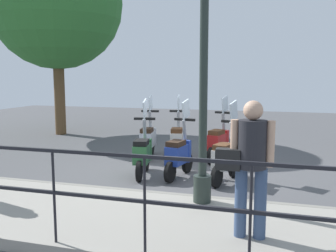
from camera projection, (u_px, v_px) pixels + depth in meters
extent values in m
plane|color=#4C4C4F|center=(188.00, 169.00, 8.09)|extent=(28.00, 28.00, 0.00)
cube|color=gray|center=(133.00, 221.00, 5.03)|extent=(2.20, 20.00, 0.15)
cube|color=gray|center=(157.00, 197.00, 6.03)|extent=(0.10, 20.00, 0.15)
cube|color=black|center=(97.00, 154.00, 3.93)|extent=(0.04, 16.00, 0.04)
cube|color=black|center=(98.00, 197.00, 3.99)|extent=(0.04, 16.00, 0.04)
cylinder|color=black|center=(250.00, 217.00, 3.56)|extent=(0.03, 0.03, 1.05)
cylinder|color=black|center=(145.00, 206.00, 3.85)|extent=(0.03, 0.03, 1.05)
cylinder|color=black|center=(54.00, 197.00, 4.15)|extent=(0.03, 0.03, 1.05)
cylinder|color=#232D28|center=(202.00, 189.00, 5.54)|extent=(0.26, 0.26, 0.40)
cylinder|color=#232D28|center=(204.00, 55.00, 5.27)|extent=(0.12, 0.12, 4.30)
cylinder|color=#384C70|center=(260.00, 204.00, 4.27)|extent=(0.14, 0.14, 0.82)
cylinder|color=#384C70|center=(241.00, 202.00, 4.33)|extent=(0.14, 0.14, 0.82)
cylinder|color=#232328|center=(252.00, 144.00, 4.20)|extent=(0.33, 0.33, 0.55)
sphere|color=tan|center=(253.00, 110.00, 4.15)|extent=(0.22, 0.22, 0.22)
cylinder|color=tan|center=(271.00, 144.00, 4.15)|extent=(0.09, 0.09, 0.52)
cylinder|color=tan|center=(234.00, 142.00, 4.25)|extent=(0.09, 0.09, 0.52)
cube|color=black|center=(228.00, 159.00, 4.25)|extent=(0.14, 0.28, 0.24)
cylinder|color=brown|center=(60.00, 94.00, 12.74)|extent=(0.36, 0.36, 2.76)
sphere|color=#2D6B2D|center=(56.00, 2.00, 12.33)|extent=(4.40, 4.40, 4.40)
cylinder|color=black|center=(234.00, 167.00, 7.45)|extent=(0.41, 0.18, 0.40)
cylinder|color=black|center=(217.00, 177.00, 6.75)|extent=(0.41, 0.18, 0.40)
cube|color=beige|center=(224.00, 158.00, 6.99)|extent=(0.65, 0.43, 0.36)
cube|color=beige|center=(230.00, 154.00, 7.23)|extent=(0.19, 0.32, 0.44)
cube|color=#4C2D19|center=(223.00, 147.00, 6.90)|extent=(0.45, 0.36, 0.10)
cylinder|color=gray|center=(232.00, 136.00, 7.23)|extent=(0.19, 0.12, 0.55)
cube|color=black|center=(232.00, 122.00, 7.20)|extent=(0.17, 0.44, 0.05)
cube|color=silver|center=(234.00, 111.00, 7.22)|extent=(0.38, 0.13, 0.42)
cylinder|color=black|center=(187.00, 163.00, 7.80)|extent=(0.41, 0.15, 0.40)
cylinder|color=black|center=(170.00, 172.00, 7.06)|extent=(0.41, 0.15, 0.40)
cube|color=navy|center=(177.00, 154.00, 7.32)|extent=(0.64, 0.38, 0.36)
cube|color=navy|center=(183.00, 151.00, 7.58)|extent=(0.17, 0.32, 0.44)
cube|color=black|center=(176.00, 143.00, 7.23)|extent=(0.44, 0.32, 0.10)
cylinder|color=gray|center=(185.00, 133.00, 7.58)|extent=(0.19, 0.10, 0.55)
cube|color=black|center=(185.00, 120.00, 7.55)|extent=(0.13, 0.44, 0.05)
cube|color=silver|center=(186.00, 109.00, 7.57)|extent=(0.39, 0.09, 0.42)
cylinder|color=black|center=(146.00, 161.00, 7.96)|extent=(0.41, 0.15, 0.40)
cylinder|color=black|center=(139.00, 171.00, 7.14)|extent=(0.41, 0.15, 0.40)
cube|color=#2D6B38|center=(142.00, 153.00, 7.43)|extent=(0.64, 0.38, 0.36)
cube|color=#2D6B38|center=(144.00, 149.00, 7.71)|extent=(0.17, 0.32, 0.44)
cube|color=black|center=(141.00, 142.00, 7.33)|extent=(0.44, 0.33, 0.10)
cylinder|color=gray|center=(145.00, 132.00, 7.72)|extent=(0.19, 0.10, 0.55)
cube|color=black|center=(145.00, 119.00, 7.69)|extent=(0.14, 0.44, 0.05)
cube|color=silver|center=(145.00, 109.00, 7.72)|extent=(0.39, 0.10, 0.42)
cylinder|color=black|center=(225.00, 150.00, 9.20)|extent=(0.41, 0.18, 0.40)
cylinder|color=black|center=(212.00, 156.00, 8.49)|extent=(0.41, 0.18, 0.40)
cube|color=#B21E1E|center=(218.00, 142.00, 8.73)|extent=(0.65, 0.42, 0.36)
cube|color=#B21E1E|center=(222.00, 139.00, 8.98)|extent=(0.19, 0.32, 0.44)
cube|color=#4C2D19|center=(216.00, 132.00, 8.64)|extent=(0.45, 0.35, 0.10)
cylinder|color=gray|center=(224.00, 124.00, 8.98)|extent=(0.19, 0.11, 0.55)
cube|color=black|center=(224.00, 113.00, 8.94)|extent=(0.17, 0.44, 0.05)
cube|color=silver|center=(225.00, 104.00, 8.97)|extent=(0.38, 0.13, 0.42)
cylinder|color=black|center=(179.00, 147.00, 9.58)|extent=(0.41, 0.15, 0.40)
cylinder|color=black|center=(176.00, 153.00, 8.77)|extent=(0.41, 0.15, 0.40)
cube|color=beige|center=(177.00, 139.00, 9.05)|extent=(0.64, 0.38, 0.36)
cube|color=beige|center=(178.00, 136.00, 9.34)|extent=(0.17, 0.32, 0.44)
cube|color=#4C2D19|center=(177.00, 130.00, 8.95)|extent=(0.44, 0.32, 0.10)
cylinder|color=gray|center=(178.00, 122.00, 9.35)|extent=(0.19, 0.10, 0.55)
cube|color=black|center=(178.00, 111.00, 9.31)|extent=(0.13, 0.44, 0.05)
cube|color=silver|center=(179.00, 103.00, 9.34)|extent=(0.39, 0.10, 0.42)
cylinder|color=black|center=(152.00, 147.00, 9.58)|extent=(0.41, 0.13, 0.40)
cylinder|color=black|center=(145.00, 153.00, 8.77)|extent=(0.41, 0.13, 0.40)
cube|color=#B7BCC6|center=(148.00, 139.00, 9.05)|extent=(0.63, 0.36, 0.36)
cube|color=#B7BCC6|center=(150.00, 136.00, 9.33)|extent=(0.16, 0.31, 0.44)
cube|color=black|center=(147.00, 130.00, 8.95)|extent=(0.43, 0.31, 0.10)
cylinder|color=gray|center=(150.00, 122.00, 9.34)|extent=(0.19, 0.09, 0.55)
cube|color=black|center=(150.00, 111.00, 9.31)|extent=(0.12, 0.44, 0.05)
cube|color=silver|center=(151.00, 103.00, 9.34)|extent=(0.39, 0.08, 0.42)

